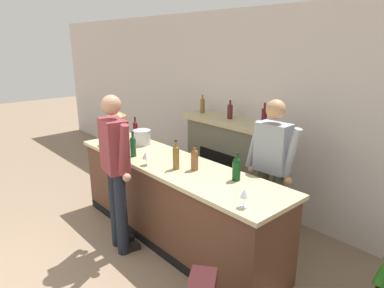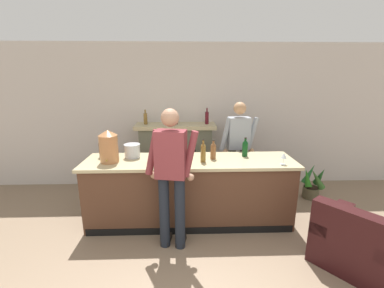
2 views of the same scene
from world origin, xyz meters
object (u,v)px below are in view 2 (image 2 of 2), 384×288
at_px(wine_bottle_cabernet_heavy, 203,152).
at_px(wine_glass_back_row, 180,158).
at_px(fireplace_stone, 176,156).
at_px(wine_glass_front_left, 284,156).
at_px(armchair_black, 358,246).
at_px(ice_bucket_steel, 132,151).
at_px(wine_bottle_burgundy_dark, 245,148).
at_px(potted_plant_corner, 312,183).
at_px(copper_dispenser, 109,146).
at_px(wine_bottle_riesling_slim, 102,148).
at_px(wine_bottle_chardonnay_pale, 114,147).
at_px(wine_bottle_port_short, 213,150).
at_px(person_bartender, 238,147).
at_px(wine_bottle_merlot_tall, 153,155).
at_px(person_customer, 171,174).

distance_m(wine_bottle_cabernet_heavy, wine_glass_back_row, 0.36).
height_order(fireplace_stone, wine_glass_front_left, fireplace_stone).
relative_size(armchair_black, ice_bucket_steel, 5.05).
distance_m(wine_bottle_burgundy_dark, wine_bottle_cabernet_heavy, 0.69).
relative_size(armchair_black, potted_plant_corner, 1.90).
bearing_deg(copper_dispenser, potted_plant_corner, 12.57).
xyz_separation_m(wine_bottle_burgundy_dark, wine_bottle_riesling_slim, (-2.13, 0.04, 0.01)).
distance_m(fireplace_stone, wine_bottle_chardonnay_pale, 1.42).
xyz_separation_m(potted_plant_corner, wine_bottle_port_short, (-1.88, -0.66, 0.83)).
relative_size(ice_bucket_steel, wine_glass_back_row, 1.53).
relative_size(wine_bottle_cabernet_heavy, wine_glass_back_row, 2.10).
height_order(person_bartender, wine_bottle_riesling_slim, person_bartender).
height_order(person_bartender, wine_bottle_merlot_tall, person_bartender).
relative_size(wine_bottle_merlot_tall, wine_bottle_port_short, 1.09).
relative_size(fireplace_stone, person_customer, 0.88).
xyz_separation_m(copper_dispenser, wine_bottle_merlot_tall, (0.63, -0.15, -0.09)).
bearing_deg(person_bartender, armchair_black, -58.69).
distance_m(wine_bottle_port_short, wine_bottle_cabernet_heavy, 0.20).
bearing_deg(copper_dispenser, wine_bottle_port_short, 3.51).
height_order(copper_dispenser, ice_bucket_steel, copper_dispenser).
bearing_deg(person_bartender, person_customer, -129.63).
bearing_deg(wine_bottle_riesling_slim, wine_bottle_merlot_tall, -26.10).
relative_size(armchair_black, person_bartender, 0.69).
relative_size(ice_bucket_steel, wine_bottle_chardonnay_pale, 0.74).
bearing_deg(wine_bottle_riesling_slim, wine_bottle_port_short, -5.30).
bearing_deg(armchair_black, wine_bottle_merlot_tall, 161.32).
relative_size(armchair_black, person_customer, 0.67).
bearing_deg(potted_plant_corner, wine_bottle_cabernet_heavy, -158.89).
distance_m(ice_bucket_steel, wine_bottle_port_short, 1.19).
height_order(wine_bottle_merlot_tall, wine_bottle_riesling_slim, wine_bottle_merlot_tall).
bearing_deg(wine_bottle_chardonnay_pale, person_customer, -42.87).
bearing_deg(wine_bottle_cabernet_heavy, ice_bucket_steel, 166.45).
distance_m(person_customer, wine_bottle_port_short, 0.86).
distance_m(potted_plant_corner, person_bartender, 1.53).
relative_size(potted_plant_corner, wine_glass_front_left, 3.78).
bearing_deg(wine_glass_back_row, wine_bottle_port_short, 33.13).
xyz_separation_m(wine_bottle_cabernet_heavy, wine_glass_back_row, (-0.32, -0.18, -0.03)).
xyz_separation_m(wine_bottle_merlot_tall, wine_bottle_burgundy_dark, (1.33, 0.36, -0.00)).
xyz_separation_m(fireplace_stone, wine_bottle_burgundy_dark, (1.06, -1.08, 0.46)).
relative_size(wine_bottle_merlot_tall, wine_glass_front_left, 1.82).
relative_size(ice_bucket_steel, wine_bottle_riesling_slim, 0.78).
distance_m(potted_plant_corner, ice_bucket_steel, 3.21).
bearing_deg(wine_bottle_port_short, wine_bottle_chardonnay_pale, 172.35).
distance_m(fireplace_stone, wine_bottle_port_short, 1.40).
distance_m(person_customer, wine_glass_back_row, 0.35).
xyz_separation_m(wine_bottle_chardonnay_pale, wine_bottle_merlot_tall, (0.63, -0.44, -0.01)).
bearing_deg(wine_bottle_riesling_slim, fireplace_stone, 44.32).
bearing_deg(wine_bottle_merlot_tall, wine_glass_back_row, -10.05).
bearing_deg(wine_glass_front_left, person_customer, -166.84).
bearing_deg(wine_glass_front_left, wine_bottle_burgundy_dark, 137.55).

